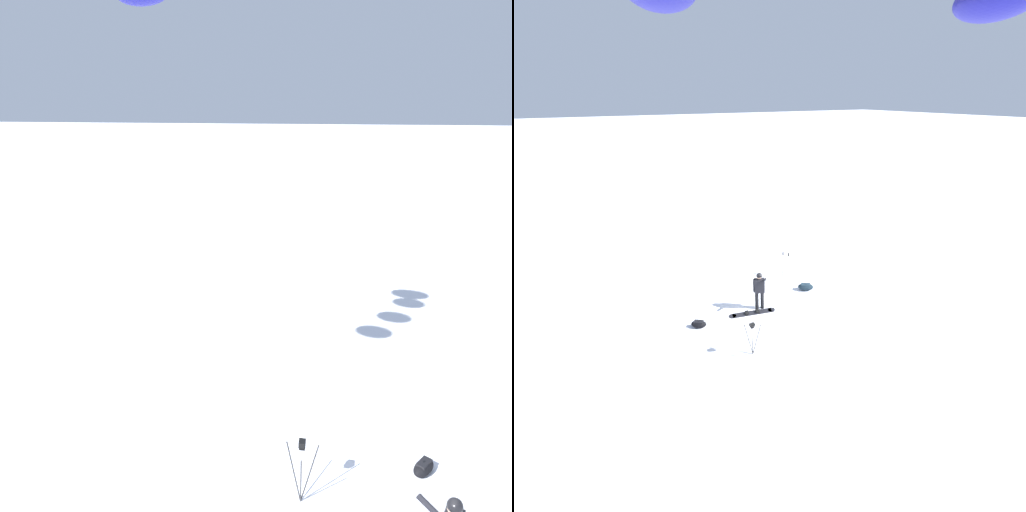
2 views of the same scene
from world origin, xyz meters
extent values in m
sphere|color=tan|center=(-0.64, 0.06, 1.49)|extent=(0.21, 0.21, 0.21)
sphere|color=black|center=(-0.64, 0.06, 1.52)|extent=(0.23, 0.23, 0.23)
cylinder|color=black|center=(-0.36, 0.14, 1.46)|extent=(0.51, 0.27, 0.40)
ellipsoid|color=black|center=(-0.69, -2.50, 0.14)|extent=(0.57, 0.65, 0.28)
cube|color=black|center=(-0.69, -2.50, 0.24)|extent=(0.34, 0.39, 0.08)
cylinder|color=#262628|center=(1.58, -1.23, 0.55)|extent=(0.04, 0.35, 1.11)
cylinder|color=#262628|center=(1.44, -1.46, 0.55)|extent=(0.32, 0.18, 1.11)
cylinder|color=#262628|center=(1.73, -1.47, 0.55)|extent=(0.31, 0.19, 1.11)
cube|color=black|center=(1.58, -1.39, 1.14)|extent=(0.10, 0.10, 0.06)
cube|color=black|center=(1.58, -1.39, 1.22)|extent=(0.12, 0.16, 0.10)
camera|label=1|loc=(1.11, 6.38, 6.93)|focal=36.72mm
camera|label=2|loc=(9.23, -5.08, 7.84)|focal=23.06mm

